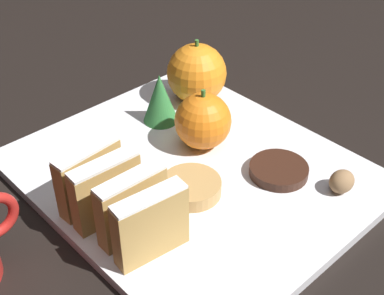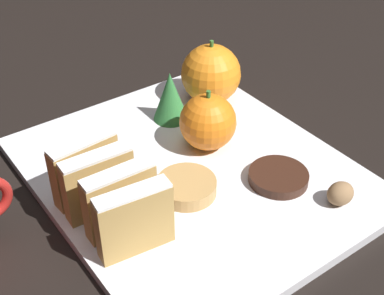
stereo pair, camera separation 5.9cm
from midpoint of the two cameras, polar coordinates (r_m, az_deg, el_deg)
name	(u,v)px [view 1 (the left image)]	position (r m, az deg, el deg)	size (l,w,h in m)	color
ground_plane	(192,177)	(0.61, -2.74, -3.26)	(6.00, 6.00, 0.00)	black
serving_platter	(192,173)	(0.61, -2.76, -2.83)	(0.32, 0.37, 0.01)	white
stollen_slice_front	(151,225)	(0.49, -7.87, -8.33)	(0.07, 0.03, 0.07)	tan
stollen_slice_second	(132,206)	(0.51, -9.70, -6.31)	(0.07, 0.02, 0.07)	tan
stollen_slice_third	(108,192)	(0.53, -12.09, -4.83)	(0.07, 0.02, 0.07)	tan
stollen_slice_fourth	(90,177)	(0.55, -13.89, -3.23)	(0.07, 0.02, 0.07)	tan
orange_near	(203,121)	(0.62, -1.52, 2.75)	(0.07, 0.07, 0.08)	orange
orange_far	(197,73)	(0.71, -1.89, 7.85)	(0.08, 0.08, 0.09)	orange
walnut	(342,181)	(0.58, 12.94, -3.66)	(0.03, 0.02, 0.02)	#8E6B47
chocolate_cookie	(279,170)	(0.60, 6.48, -2.52)	(0.07, 0.07, 0.01)	#381E14
gingerbread_cookie	(191,187)	(0.57, -3.04, -4.35)	(0.06, 0.06, 0.02)	tan
evergreen_sprig	(160,98)	(0.67, -5.95, 5.18)	(0.04, 0.04, 0.07)	#2D7538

